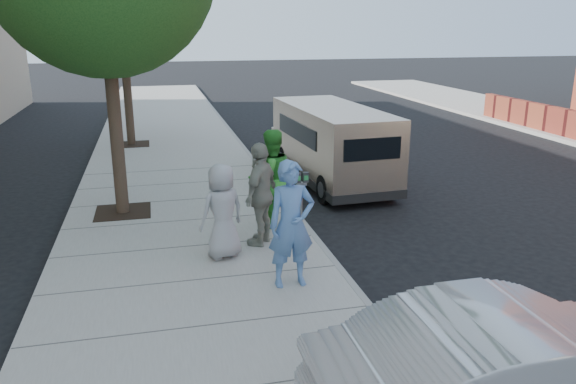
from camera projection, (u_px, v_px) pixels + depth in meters
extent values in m
plane|color=black|center=(242.00, 249.00, 10.84)|extent=(120.00, 120.00, 0.00)
cube|color=gray|center=(190.00, 250.00, 10.59)|extent=(5.00, 60.00, 0.15)
cube|color=gray|center=(314.00, 239.00, 11.14)|extent=(0.12, 60.00, 0.16)
cube|color=black|center=(123.00, 212.00, 12.51)|extent=(1.20, 1.20, 0.01)
cylinder|color=#38281E|center=(115.00, 124.00, 11.95)|extent=(0.28, 0.28, 3.96)
cube|color=black|center=(132.00, 144.00, 19.59)|extent=(1.20, 1.20, 0.01)
cylinder|color=#38281E|center=(128.00, 94.00, 19.09)|extent=(0.28, 0.28, 3.52)
sphere|color=#194818|center=(121.00, 7.00, 18.29)|extent=(3.80, 3.80, 3.80)
cylinder|color=gray|center=(301.00, 210.00, 11.01)|extent=(0.05, 0.05, 1.01)
cube|color=gray|center=(302.00, 184.00, 10.85)|extent=(0.20, 0.05, 0.07)
cube|color=#2D2D30|center=(298.00, 178.00, 10.80)|extent=(0.11, 0.09, 0.20)
cube|color=#2D2D30|center=(306.00, 177.00, 10.83)|extent=(0.11, 0.09, 0.20)
cube|color=beige|center=(332.00, 142.00, 15.11)|extent=(2.16, 5.16, 1.87)
cube|color=beige|center=(300.00, 140.00, 17.78)|extent=(1.75, 0.61, 0.80)
cube|color=black|center=(373.00, 149.00, 12.68)|extent=(1.41, 0.10, 0.52)
cylinder|color=black|center=(285.00, 158.00, 16.64)|extent=(0.28, 0.73, 0.71)
cylinder|color=black|center=(337.00, 155.00, 17.09)|extent=(0.28, 0.73, 0.71)
cylinder|color=black|center=(326.00, 189.00, 13.48)|extent=(0.28, 0.73, 0.71)
cylinder|color=black|center=(388.00, 184.00, 13.93)|extent=(0.28, 0.73, 0.71)
imported|color=#B2B3B9|center=(524.00, 374.00, 5.72)|extent=(4.46, 1.58, 1.47)
imported|color=#547CB4|center=(291.00, 224.00, 8.74)|extent=(0.76, 0.52, 2.04)
imported|color=green|center=(271.00, 179.00, 11.37)|extent=(1.18, 1.05, 2.02)
imported|color=#9C9C9E|center=(222.00, 211.00, 9.86)|extent=(0.98, 0.83, 1.71)
imported|color=gray|center=(261.00, 194.00, 10.44)|extent=(1.05, 1.21, 1.96)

